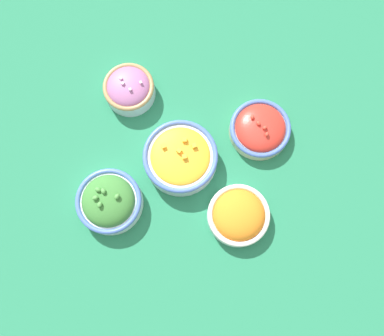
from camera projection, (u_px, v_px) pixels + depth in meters
name	position (u px, v px, depth m)	size (l,w,h in m)	color
ground_plane	(192.00, 171.00, 1.06)	(3.00, 3.00, 0.00)	#23704C
bowl_squash	(180.00, 158.00, 1.03)	(0.18, 0.18, 0.07)	#B2C1CC
bowl_red_onion	(129.00, 89.00, 1.07)	(0.13, 0.13, 0.07)	#B2C1CC
bowl_carrots	(239.00, 215.00, 1.01)	(0.15, 0.15, 0.06)	silver
bowl_cherry_tomatoes	(260.00, 129.00, 1.06)	(0.15, 0.15, 0.06)	beige
bowl_broccoli	(109.00, 201.00, 1.01)	(0.16, 0.16, 0.08)	silver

